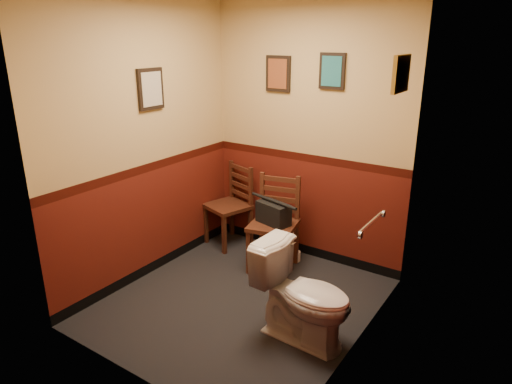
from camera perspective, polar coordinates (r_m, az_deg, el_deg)
floor at (r=4.32m, az=-1.90°, el=-13.56°), size 2.20×2.40×0.00m
wall_back at (r=4.76m, az=6.42°, el=7.10°), size 2.20×0.00×2.70m
wall_front at (r=2.93m, az=-16.01°, el=-1.22°), size 2.20×0.00×2.70m
wall_left at (r=4.48m, az=-13.66°, el=5.93°), size 0.00×2.40×2.70m
wall_right at (r=3.27m, az=13.70°, el=1.10°), size 0.00×2.40×2.70m
grab_bar at (r=3.64m, az=14.17°, el=-3.81°), size 0.05×0.56×0.06m
framed_print_back_a at (r=4.83m, az=2.78°, el=14.55°), size 0.28×0.04×0.36m
framed_print_back_b at (r=4.55m, az=9.49°, el=14.68°), size 0.26×0.04×0.34m
framed_print_left at (r=4.45m, az=-13.02°, el=12.43°), size 0.04×0.30×0.38m
framed_print_right at (r=3.71m, az=17.65°, el=13.91°), size 0.04×0.34×0.28m
toilet at (r=3.68m, az=5.98°, el=-12.78°), size 0.82×0.48×0.79m
toilet_brush at (r=3.80m, az=8.26°, el=-17.69°), size 0.11×0.11×0.40m
chair_left at (r=5.26m, az=-3.18°, el=-1.66°), size 0.55×0.55×0.94m
chair_right at (r=4.71m, az=2.35°, el=-3.96°), size 0.55×0.55×0.97m
handbag at (r=4.62m, az=2.20°, el=-2.64°), size 0.38×0.26×0.26m
tp_stack at (r=5.00m, az=4.22°, el=-7.02°), size 0.25×0.15×0.32m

